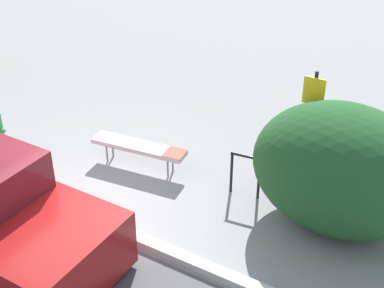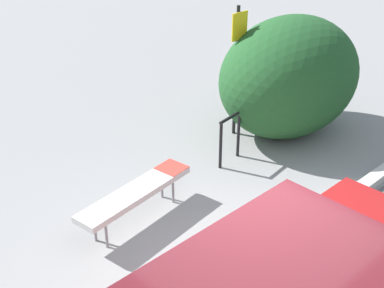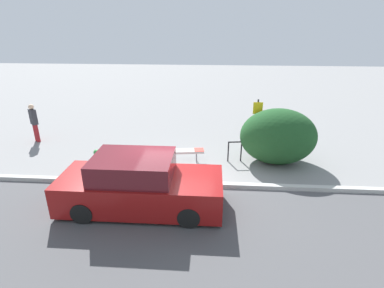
% 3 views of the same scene
% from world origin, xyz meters
% --- Properties ---
extents(ground_plane, '(60.00, 60.00, 0.00)m').
position_xyz_m(ground_plane, '(0.00, 0.00, 0.00)').
color(ground_plane, gray).
extents(curb, '(60.00, 0.20, 0.13)m').
position_xyz_m(curb, '(0.00, 0.00, 0.07)').
color(curb, '#B7B7B2').
rests_on(curb, ground_plane).
extents(bench, '(1.89, 0.62, 0.50)m').
position_xyz_m(bench, '(-0.06, 1.77, 0.44)').
color(bench, gray).
rests_on(bench, ground_plane).
extents(bike_rack, '(0.55, 0.12, 0.83)m').
position_xyz_m(bike_rack, '(2.03, 1.98, 0.50)').
color(bike_rack, black).
rests_on(bike_rack, ground_plane).
extents(sign_post, '(0.36, 0.08, 2.30)m').
position_xyz_m(sign_post, '(2.86, 2.62, 1.38)').
color(sign_post, black).
rests_on(sign_post, ground_plane).
extents(shrub_hedge, '(2.83, 2.13, 2.10)m').
position_xyz_m(shrub_hedge, '(3.61, 2.04, 1.05)').
color(shrub_hedge, '#1E4C23').
rests_on(shrub_hedge, ground_plane).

